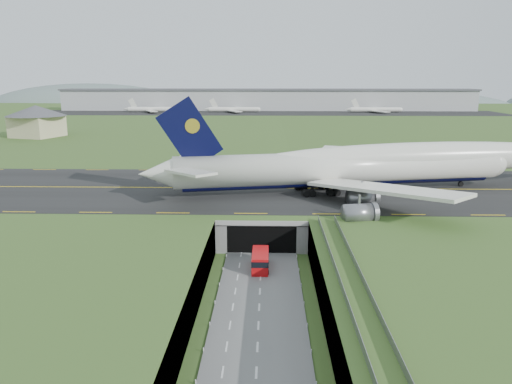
{
  "coord_description": "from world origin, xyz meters",
  "views": [
    {
      "loc": [
        1.16,
        -73.88,
        29.93
      ],
      "look_at": [
        -1.28,
        20.0,
        8.27
      ],
      "focal_mm": 35.0,
      "sensor_mm": 36.0,
      "label": 1
    }
  ],
  "objects": [
    {
      "name": "guideway",
      "position": [
        11.0,
        -19.11,
        5.32
      ],
      "size": [
        3.0,
        53.0,
        7.05
      ],
      "color": "#A8A8A3",
      "rests_on": "ground"
    },
    {
      "name": "service_building",
      "position": [
        -93.44,
        127.81,
        13.64
      ],
      "size": [
        29.46,
        29.46,
        12.89
      ],
      "rotation": [
        0.0,
        0.0,
        -0.29
      ],
      "color": "#C8BE90",
      "rests_on": "ground"
    },
    {
      "name": "trench_road",
      "position": [
        0.0,
        -7.5,
        0.1
      ],
      "size": [
        12.0,
        75.0,
        0.2
      ],
      "primitive_type": "cube",
      "color": "slate",
      "rests_on": "ground"
    },
    {
      "name": "jumbo_jet",
      "position": [
        23.48,
        31.58,
        11.66
      ],
      "size": [
        99.23,
        62.15,
        21.0
      ],
      "rotation": [
        0.0,
        0.0,
        0.21
      ],
      "color": "silver",
      "rests_on": "ground"
    },
    {
      "name": "cargo_terminal",
      "position": [
        -0.09,
        299.41,
        13.96
      ],
      "size": [
        320.0,
        67.0,
        15.6
      ],
      "color": "#B2B2B2",
      "rests_on": "ground"
    },
    {
      "name": "taxiway",
      "position": [
        0.0,
        33.0,
        6.09
      ],
      "size": [
        800.0,
        44.0,
        0.18
      ],
      "primitive_type": "cube",
      "color": "black",
      "rests_on": "airfield_deck"
    },
    {
      "name": "ground",
      "position": [
        0.0,
        0.0,
        0.0
      ],
      "size": [
        900.0,
        900.0,
        0.0
      ],
      "primitive_type": "plane",
      "color": "#3D5923",
      "rests_on": "ground"
    },
    {
      "name": "shuttle_tram",
      "position": [
        -0.09,
        0.7,
        1.58
      ],
      "size": [
        2.72,
        6.98,
        2.86
      ],
      "rotation": [
        0.0,
        0.0,
        -0.0
      ],
      "color": "red",
      "rests_on": "ground"
    },
    {
      "name": "tunnel_portal",
      "position": [
        0.0,
        16.71,
        3.33
      ],
      "size": [
        17.0,
        22.3,
        6.0
      ],
      "color": "gray",
      "rests_on": "ground"
    },
    {
      "name": "distant_hills",
      "position": [
        64.38,
        430.0,
        -4.0
      ],
      "size": [
        700.0,
        91.0,
        60.0
      ],
      "color": "slate",
      "rests_on": "ground"
    },
    {
      "name": "airfield_deck",
      "position": [
        0.0,
        0.0,
        3.0
      ],
      "size": [
        800.0,
        800.0,
        6.0
      ],
      "primitive_type": "cube",
      "color": "gray",
      "rests_on": "ground"
    }
  ]
}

